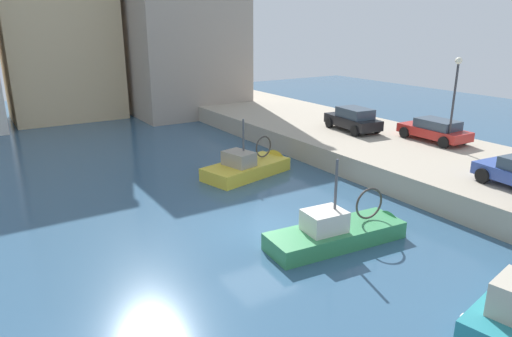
% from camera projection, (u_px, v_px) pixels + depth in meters
% --- Properties ---
extents(water_surface, '(80.00, 80.00, 0.00)m').
position_uv_depth(water_surface, '(258.00, 227.00, 18.20)').
color(water_surface, '#335675').
rests_on(water_surface, ground).
extents(quay_wall, '(9.00, 56.00, 1.20)m').
position_uv_depth(quay_wall, '(445.00, 167.00, 23.89)').
color(quay_wall, '#ADA08C').
rests_on(quay_wall, ground).
extents(fishing_boat_green, '(6.18, 2.30, 4.00)m').
position_uv_depth(fishing_boat_green, '(343.00, 238.00, 17.01)').
color(fishing_boat_green, '#388951').
rests_on(fishing_boat_green, ground).
extents(fishing_boat_yellow, '(5.84, 3.24, 4.01)m').
position_uv_depth(fishing_boat_yellow, '(252.00, 172.00, 24.69)').
color(fishing_boat_yellow, gold).
rests_on(fishing_boat_yellow, ground).
extents(parked_car_black, '(2.23, 4.08, 1.46)m').
position_uv_depth(parked_car_black, '(353.00, 119.00, 28.96)').
color(parked_car_black, black).
rests_on(parked_car_black, quay_wall).
extents(parked_car_red, '(1.98, 4.11, 1.28)m').
position_uv_depth(parked_car_red, '(435.00, 130.00, 26.41)').
color(parked_car_red, red).
rests_on(parked_car_red, quay_wall).
extents(quay_streetlamp, '(0.36, 0.36, 4.83)m').
position_uv_depth(quay_streetlamp, '(455.00, 88.00, 24.30)').
color(quay_streetlamp, '#38383D').
rests_on(quay_streetlamp, quay_wall).
extents(waterfront_building_west_mid, '(9.58, 8.88, 15.29)m').
position_uv_depth(waterfront_building_west_mid, '(181.00, 24.00, 39.31)').
color(waterfront_building_west_mid, '#A39384').
rests_on(waterfront_building_west_mid, ground).
extents(waterfront_building_east_mid, '(8.91, 6.68, 17.27)m').
position_uv_depth(waterfront_building_east_mid, '(56.00, 11.00, 36.82)').
color(waterfront_building_east_mid, '#D1B284').
rests_on(waterfront_building_east_mid, ground).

